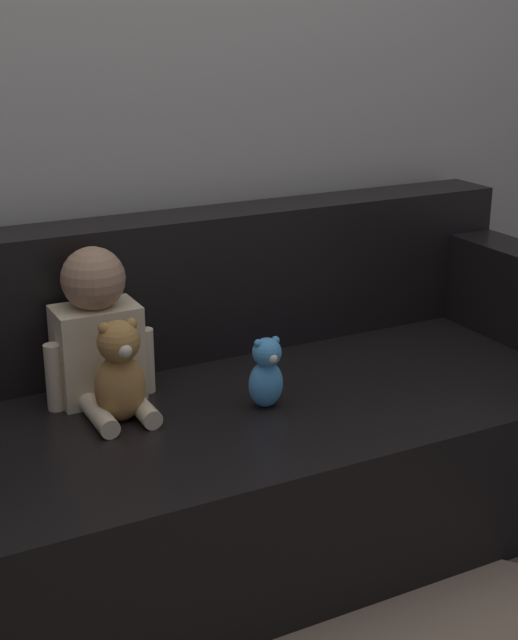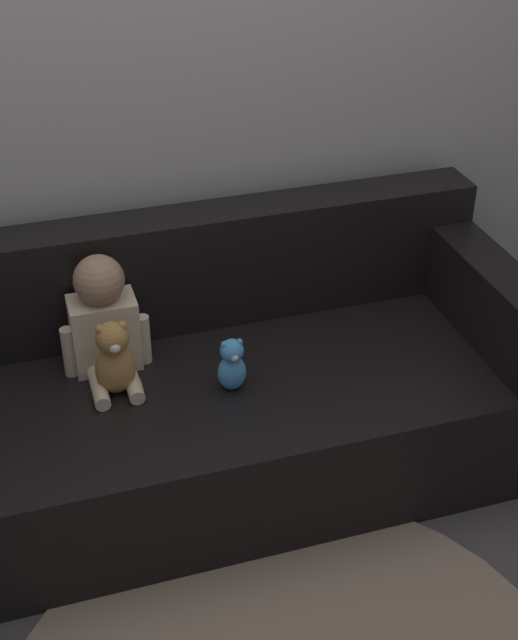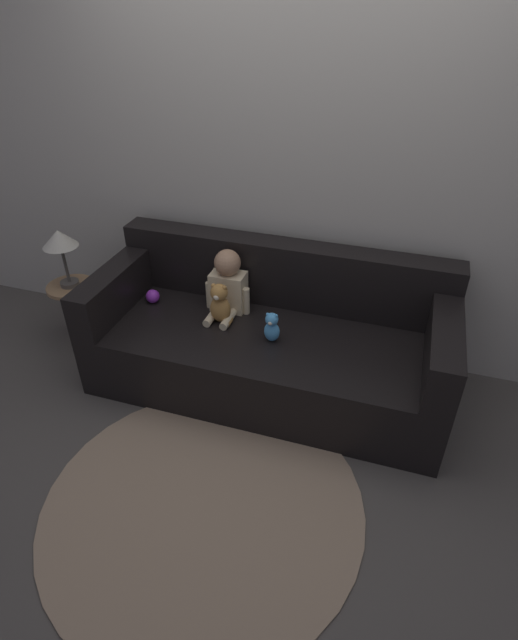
# 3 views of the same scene
# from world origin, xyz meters

# --- Properties ---
(ground_plane) EXTENTS (12.00, 12.00, 0.00)m
(ground_plane) POSITION_xyz_m (0.00, 0.00, 0.00)
(ground_plane) COLOR #4C4742
(wall_back) EXTENTS (8.00, 0.05, 2.60)m
(wall_back) POSITION_xyz_m (0.00, 0.52, 1.30)
(wall_back) COLOR #ADA89E
(wall_back) RESTS_ON ground_plane
(couch) EXTENTS (2.09, 0.88, 0.82)m
(couch) POSITION_xyz_m (0.00, 0.06, 0.29)
(couch) COLOR black
(couch) RESTS_ON ground_plane
(person_baby) EXTENTS (0.28, 0.33, 0.40)m
(person_baby) POSITION_xyz_m (-0.30, 0.16, 0.58)
(person_baby) COLOR beige
(person_baby) RESTS_ON couch
(teddy_bear_brown) EXTENTS (0.15, 0.12, 0.26)m
(teddy_bear_brown) POSITION_xyz_m (-0.30, 0.01, 0.53)
(teddy_bear_brown) COLOR #AD7A3D
(teddy_bear_brown) RESTS_ON couch
(plush_toy_side) EXTENTS (0.09, 0.09, 0.19)m
(plush_toy_side) POSITION_xyz_m (0.05, -0.08, 0.50)
(plush_toy_side) COLOR #4C9EDB
(plush_toy_side) RESTS_ON couch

